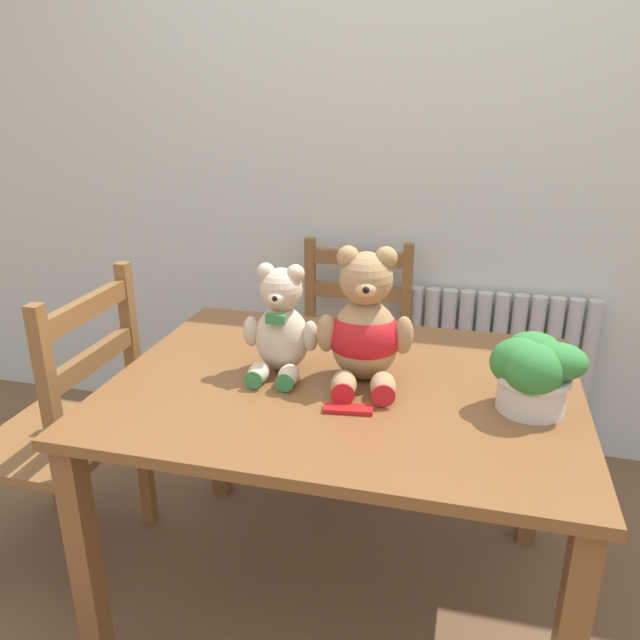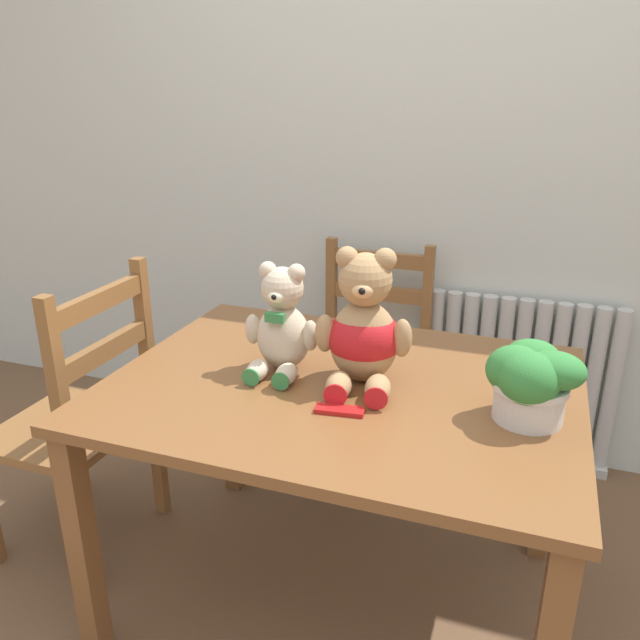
% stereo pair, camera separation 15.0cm
% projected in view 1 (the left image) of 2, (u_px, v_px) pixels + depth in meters
% --- Properties ---
extents(wall_back, '(8.00, 0.04, 2.60)m').
position_uv_depth(wall_back, '(403.00, 141.00, 2.48)').
color(wall_back, silver).
rests_on(wall_back, ground_plane).
extents(radiator, '(0.77, 0.10, 0.72)m').
position_uv_depth(radiator, '(494.00, 381.00, 2.65)').
color(radiator, beige).
rests_on(radiator, ground_plane).
extents(dining_table, '(1.25, 0.94, 0.75)m').
position_uv_depth(dining_table, '(344.00, 414.00, 1.73)').
color(dining_table, brown).
rests_on(dining_table, ground_plane).
extents(wooden_chair_behind, '(0.45, 0.39, 0.91)m').
position_uv_depth(wooden_chair_behind, '(351.00, 358.00, 2.58)').
color(wooden_chair_behind, brown).
rests_on(wooden_chair_behind, ground_plane).
extents(wooden_chair_side, '(0.42, 0.46, 0.98)m').
position_uv_depth(wooden_chair_side, '(66.00, 432.00, 1.98)').
color(wooden_chair_side, brown).
rests_on(wooden_chair_side, ground_plane).
extents(teddy_bear_left, '(0.22, 0.22, 0.31)m').
position_uv_depth(teddy_bear_left, '(281.00, 327.00, 1.71)').
color(teddy_bear_left, beige).
rests_on(teddy_bear_left, dining_table).
extents(teddy_bear_right, '(0.26, 0.29, 0.37)m').
position_uv_depth(teddy_bear_right, '(365.00, 329.00, 1.66)').
color(teddy_bear_right, tan).
rests_on(teddy_bear_right, dining_table).
extents(potted_plant, '(0.23, 0.19, 0.19)m').
position_uv_depth(potted_plant, '(533.00, 371.00, 1.50)').
color(potted_plant, beige).
rests_on(potted_plant, dining_table).
extents(chocolate_bar, '(0.13, 0.06, 0.01)m').
position_uv_depth(chocolate_bar, '(348.00, 409.00, 1.54)').
color(chocolate_bar, red).
rests_on(chocolate_bar, dining_table).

